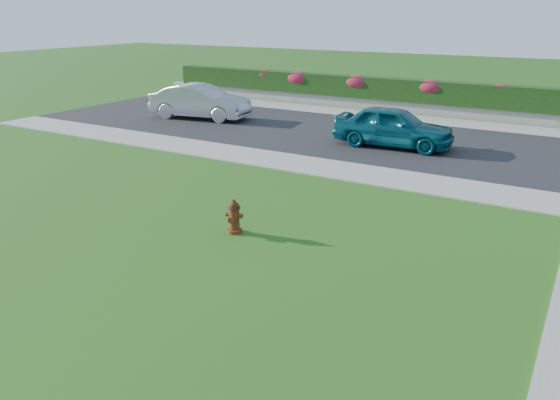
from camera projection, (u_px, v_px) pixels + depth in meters
The scene contains 14 objects.
ground at pixel (185, 292), 10.32m from camera, with size 120.00×120.00×0.00m, color black.
street_far at pixel (304, 130), 24.09m from camera, with size 26.00×8.00×0.04m, color black.
sidewalk_far at pixel (217, 151), 20.51m from camera, with size 24.00×2.00×0.04m, color gray.
sidewalk_beyond at pixel (426, 120), 26.23m from camera, with size 34.00×2.00×0.04m, color gray.
retaining_wall at pixel (435, 110), 27.35m from camera, with size 34.00×0.40×0.60m, color gray.
hedge at pixel (437, 92), 27.15m from camera, with size 32.00×0.90×1.10m, color black.
fire_hydrant at pixel (234, 217), 12.95m from camera, with size 0.43×0.41×0.83m.
sedan_teal at pixel (393, 126), 20.89m from camera, with size 1.83×4.55×1.55m, color #0C4E5C.
sedan_silver at pixel (200, 102), 26.31m from camera, with size 1.70×4.89×1.61m, color #9C9EA3.
flower_clump_a at pixel (265, 74), 31.82m from camera, with size 1.16×0.75×0.58m, color #AD1D41.
flower_clump_b at pixel (299, 78), 30.76m from camera, with size 1.54×0.99×0.77m, color #AD1D41.
flower_clump_c at pixel (357, 82), 29.04m from camera, with size 1.50×0.97×0.75m, color #AD1D41.
flower_clump_d at pixel (431, 87), 27.13m from camera, with size 1.47×0.95×0.74m, color #AD1D41.
flower_clump_e at pixel (500, 90), 25.54m from camera, with size 1.09×0.70×0.55m, color #AD1D41.
Camera 1 is at (6.22, -6.97, 5.05)m, focal length 35.00 mm.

